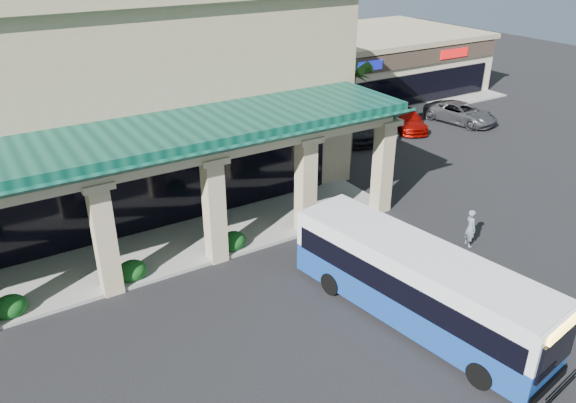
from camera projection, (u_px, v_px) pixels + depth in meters
ground at (347, 298)px, 21.54m from camera, size 110.00×110.00×0.00m
main_building at (24, 89)px, 27.51m from camera, size 30.80×14.80×11.35m
arcade at (78, 213)px, 21.71m from camera, size 30.00×6.20×5.70m
strip_mall at (347, 64)px, 47.32m from camera, size 22.50×12.50×4.90m
palm_0 at (352, 110)px, 32.52m from camera, size 2.40×2.40×6.60m
palm_1 at (335, 102)px, 35.46m from camera, size 2.40×2.40×5.80m
broadleaf_tree at (268, 96)px, 38.56m from camera, size 2.60×2.60×4.81m
transit_bus at (416, 286)px, 19.73m from camera, size 4.05×10.74×2.93m
pedestrian at (470, 228)px, 24.76m from camera, size 0.59×0.74×1.76m
car_silver at (349, 127)px, 37.45m from camera, size 3.05×5.39×1.73m
car_white at (371, 124)px, 38.43m from camera, size 1.93×4.49×1.44m
car_red at (407, 120)px, 39.47m from camera, size 3.58×4.96×1.33m
car_gray at (461, 113)px, 40.72m from camera, size 3.45×5.64×1.46m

